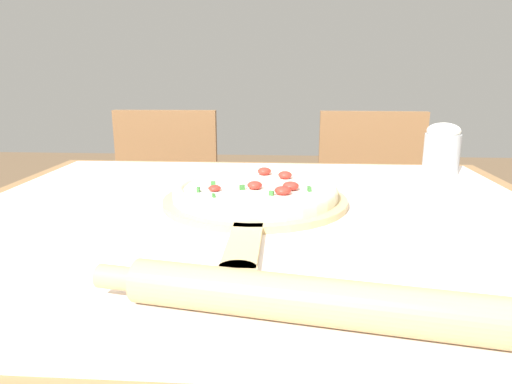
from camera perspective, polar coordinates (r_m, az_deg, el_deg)
dining_table at (r=0.84m, az=-0.36°, el=-10.69°), size 1.12×0.98×0.77m
towel_cloth at (r=0.80m, az=-0.38°, el=-2.74°), size 1.04×0.90×0.00m
pizza_peel at (r=0.83m, az=0.04°, el=-1.44°), size 0.34×0.51×0.01m
pizza at (r=0.84m, az=0.17°, el=0.19°), size 0.30×0.30×0.03m
rolling_pin at (r=0.45m, az=6.99°, el=-13.30°), size 0.46×0.11×0.05m
chair_left at (r=1.72m, az=-11.45°, el=-2.77°), size 0.41×0.41×0.88m
chair_right at (r=1.69m, az=14.19°, el=-3.24°), size 0.41×0.41×0.88m
flour_cup at (r=1.19m, az=22.23°, el=5.12°), size 0.08×0.08×0.12m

